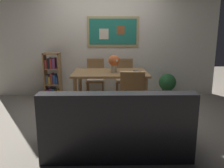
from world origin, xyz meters
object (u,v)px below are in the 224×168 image
dining_table (110,77)px  dining_chair_near_right (132,94)px  flower_vase (114,62)px  dining_chair_far_left (95,76)px  tv_remote (137,71)px  leather_couch (116,128)px  bookshelf (53,78)px  potted_ivy (167,84)px  dining_chair_far_right (124,76)px

dining_table → dining_chair_near_right: 0.86m
dining_table → flower_vase: bearing=-27.3°
dining_chair_far_left → tv_remote: (0.84, -0.77, 0.23)m
dining_chair_near_right → leather_couch: (-0.28, -0.84, -0.23)m
flower_vase → dining_chair_near_right: bearing=-70.5°
dining_chair_far_left → leather_couch: (0.37, -2.39, -0.23)m
dining_table → leather_couch: (0.05, -1.62, -0.34)m
dining_table → leather_couch: bearing=-88.2°
leather_couch → dining_chair_far_left: bearing=98.8°
bookshelf → dining_chair_near_right: bearing=-44.3°
dining_chair_near_right → flower_vase: flower_vase is taller
tv_remote → leather_couch: bearing=-106.1°
leather_couch → flower_vase: bearing=89.4°
dining_chair_near_right → potted_ivy: dining_chair_near_right is taller
dining_chair_far_right → flower_vase: flower_vase is taller
dining_table → dining_chair_far_right: size_ratio=1.55×
bookshelf → flower_vase: 1.66m
dining_chair_near_right → bookshelf: (-1.62, 1.58, -0.06)m
dining_table → flower_vase: flower_vase is taller
potted_ivy → dining_table: bearing=-149.6°
bookshelf → tv_remote: bookshelf is taller
leather_couch → potted_ivy: 2.70m
dining_chair_far_right → potted_ivy: dining_chair_far_right is taller
dining_chair_far_left → potted_ivy: 1.64m
leather_couch → bookshelf: (-1.34, 2.42, 0.17)m
leather_couch → bookshelf: size_ratio=1.72×
dining_chair_far_right → leather_couch: (-0.27, -2.35, -0.23)m
dining_table → dining_chair_near_right: dining_chair_near_right is taller
dining_chair_near_right → potted_ivy: size_ratio=1.56×
tv_remote → potted_ivy: bearing=44.1°
dining_chair_near_right → dining_table: bearing=113.1°
dining_chair_far_right → leather_couch: size_ratio=0.51×
dining_table → bookshelf: bearing=148.2°
tv_remote → dining_chair_far_right: bearing=105.0°
potted_ivy → tv_remote: bearing=-135.9°
dining_table → dining_chair_far_right: (0.33, 0.73, -0.12)m
dining_chair_far_right → bookshelf: 1.61m
dining_table → dining_chair_far_left: bearing=112.5°
flower_vase → bookshelf: bearing=148.4°
dining_chair_far_left → flower_vase: (0.39, -0.81, 0.42)m
bookshelf → flower_vase: flower_vase is taller
dining_chair_far_left → potted_ivy: bearing=-0.3°
bookshelf → tv_remote: bearing=-23.7°
bookshelf → flower_vase: size_ratio=3.17×
dining_chair_far_left → bookshelf: (-0.96, 0.02, -0.06)m
dining_chair_near_right → dining_chair_far_left: bearing=112.8°
leather_couch → potted_ivy: size_ratio=3.08×
dining_chair_near_right → tv_remote: (0.19, 0.79, 0.23)m
dining_table → potted_ivy: size_ratio=2.41×
dining_chair_far_right → potted_ivy: size_ratio=1.56×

